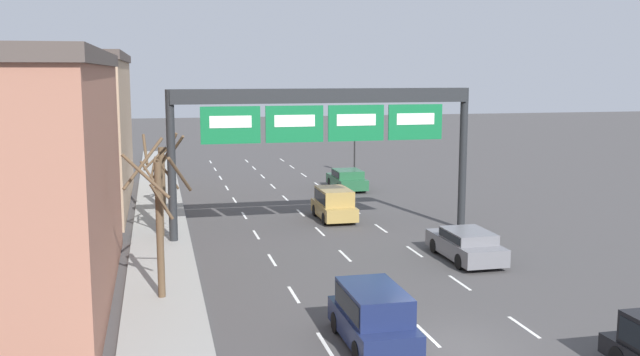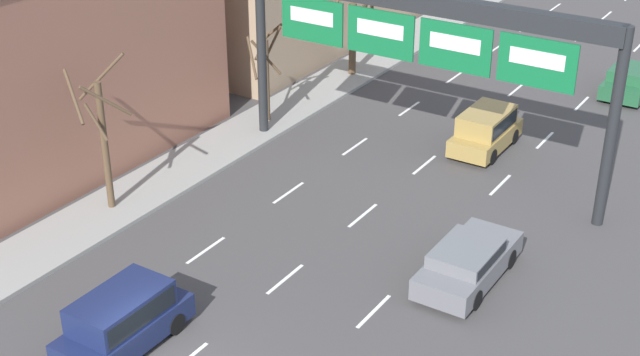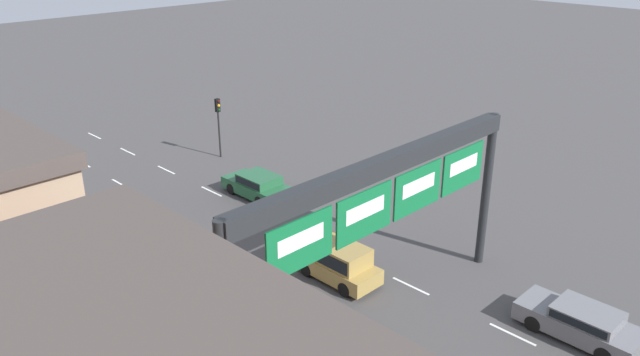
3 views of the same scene
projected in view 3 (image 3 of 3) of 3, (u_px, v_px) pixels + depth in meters
lane_dashes at (411, 343)px, 24.06m from camera, size 6.72×67.00×0.01m
sign_gantry at (387, 190)px, 22.76m from camera, size 15.20×0.70×7.35m
car_grey at (581, 321)px, 24.17m from camera, size 1.94×4.64×1.36m
car_green at (257, 185)px, 36.70m from camera, size 1.98×4.38×1.41m
suv_gold at (338, 260)px, 28.05m from camera, size 1.82×3.97×1.76m
traffic_light_near_gantry at (218, 116)px, 42.07m from camera, size 0.30×0.35×4.14m
tree_bare_closest at (194, 354)px, 19.59m from camera, size 1.88×1.77×4.36m
tree_bare_second at (91, 267)px, 24.48m from camera, size 2.44×2.40×4.50m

